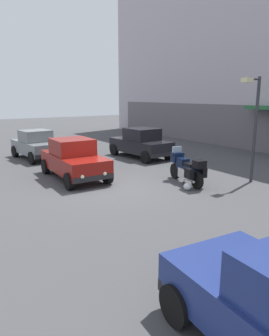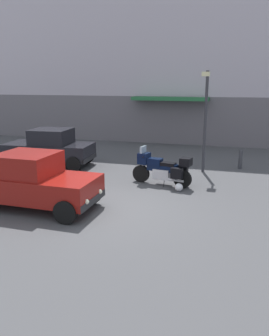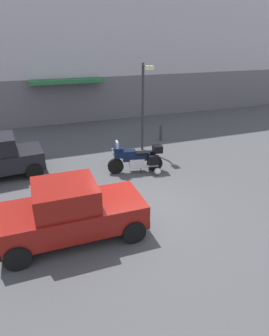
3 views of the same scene
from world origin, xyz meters
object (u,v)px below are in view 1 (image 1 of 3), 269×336
(helmet, at_px, (187,186))
(car_hatchback_near, at_px, (141,143))
(car_wagon_end, at_px, (74,159))
(car_compact_side, at_px, (36,145))
(motorcycle, at_px, (186,168))
(streetlamp_curbside, at_px, (253,118))

(helmet, distance_m, car_hatchback_near, 6.46)
(helmet, distance_m, car_wagon_end, 4.80)
(helmet, xyz_separation_m, car_compact_side, (-8.90, -2.89, 0.63))
(motorcycle, height_order, car_wagon_end, car_wagon_end)
(car_hatchback_near, height_order, car_wagon_end, same)
(streetlamp_curbside, bearing_deg, motorcycle, -119.18)
(motorcycle, height_order, car_compact_side, car_compact_side)
(car_hatchback_near, distance_m, streetlamp_curbside, 6.87)
(motorcycle, xyz_separation_m, streetlamp_curbside, (1.22, 2.19, 1.90))
(car_compact_side, distance_m, streetlamp_curbside, 11.12)
(car_hatchback_near, xyz_separation_m, car_wagon_end, (2.23, -4.84, 0.00))
(car_compact_side, xyz_separation_m, streetlamp_curbside, (9.43, 5.64, 1.75))
(helmet, height_order, car_compact_side, car_compact_side)
(motorcycle, xyz_separation_m, car_hatchback_near, (-5.39, 1.51, 0.19))
(motorcycle, distance_m, car_hatchback_near, 5.60)
(helmet, height_order, car_hatchback_near, car_hatchback_near)
(car_hatchback_near, distance_m, car_compact_side, 5.70)
(helmet, height_order, car_wagon_end, car_wagon_end)
(car_wagon_end, bearing_deg, motorcycle, 47.33)
(motorcycle, bearing_deg, car_hatchback_near, -4.91)
(car_wagon_end, relative_size, streetlamp_curbside, 0.96)
(car_hatchback_near, bearing_deg, helmet, 157.10)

